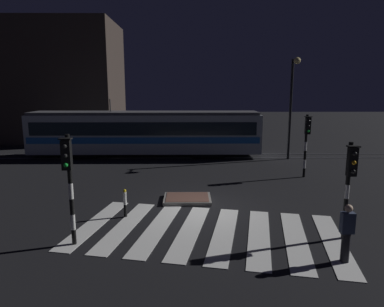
{
  "coord_description": "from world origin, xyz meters",
  "views": [
    {
      "loc": [
        -0.63,
        -13.5,
        4.85
      ],
      "look_at": [
        -0.43,
        4.81,
        1.4
      ],
      "focal_mm": 32.24,
      "sensor_mm": 36.0,
      "label": 1
    }
  ],
  "objects_px": {
    "traffic_light_corner_far_right": "(307,136)",
    "pedestrian_waiting_at_kerb": "(347,233)",
    "bollard_island_edge": "(125,203)",
    "traffic_light_corner_near_right": "(350,177)",
    "tram": "(145,133)",
    "traffic_light_corner_near_left": "(69,174)",
    "street_lamp_trackside_right": "(292,96)"
  },
  "relations": [
    {
      "from": "traffic_light_corner_far_right",
      "to": "tram",
      "type": "distance_m",
      "value": 11.36
    },
    {
      "from": "traffic_light_corner_near_right",
      "to": "pedestrian_waiting_at_kerb",
      "type": "relative_size",
      "value": 1.88
    },
    {
      "from": "traffic_light_corner_far_right",
      "to": "street_lamp_trackside_right",
      "type": "height_order",
      "value": "street_lamp_trackside_right"
    },
    {
      "from": "traffic_light_corner_near_right",
      "to": "tram",
      "type": "xyz_separation_m",
      "value": [
        -8.18,
        14.19,
        -0.37
      ]
    },
    {
      "from": "traffic_light_corner_near_right",
      "to": "tram",
      "type": "relative_size",
      "value": 0.19
    },
    {
      "from": "traffic_light_corner_near_left",
      "to": "pedestrian_waiting_at_kerb",
      "type": "height_order",
      "value": "traffic_light_corner_near_left"
    },
    {
      "from": "traffic_light_corner_far_right",
      "to": "street_lamp_trackside_right",
      "type": "relative_size",
      "value": 0.51
    },
    {
      "from": "tram",
      "to": "bollard_island_edge",
      "type": "xyz_separation_m",
      "value": [
        0.67,
        -12.09,
        -1.19
      ]
    },
    {
      "from": "tram",
      "to": "pedestrian_waiting_at_kerb",
      "type": "relative_size",
      "value": 9.66
    },
    {
      "from": "traffic_light_corner_far_right",
      "to": "tram",
      "type": "bearing_deg",
      "value": 147.15
    },
    {
      "from": "traffic_light_corner_far_right",
      "to": "pedestrian_waiting_at_kerb",
      "type": "relative_size",
      "value": 2.04
    },
    {
      "from": "street_lamp_trackside_right",
      "to": "bollard_island_edge",
      "type": "bearing_deg",
      "value": -131.19
    },
    {
      "from": "traffic_light_corner_near_right",
      "to": "street_lamp_trackside_right",
      "type": "distance_m",
      "value": 13.17
    },
    {
      "from": "traffic_light_corner_far_right",
      "to": "tram",
      "type": "xyz_separation_m",
      "value": [
        -9.54,
        6.16,
        -0.55
      ]
    },
    {
      "from": "street_lamp_trackside_right",
      "to": "bollard_island_edge",
      "type": "xyz_separation_m",
      "value": [
        -9.4,
        -10.74,
        -3.81
      ]
    },
    {
      "from": "tram",
      "to": "traffic_light_corner_far_right",
      "type": "bearing_deg",
      "value": -32.85
    },
    {
      "from": "traffic_light_corner_far_right",
      "to": "street_lamp_trackside_right",
      "type": "bearing_deg",
      "value": 83.64
    },
    {
      "from": "pedestrian_waiting_at_kerb",
      "to": "traffic_light_corner_near_right",
      "type": "bearing_deg",
      "value": 65.77
    },
    {
      "from": "bollard_island_edge",
      "to": "pedestrian_waiting_at_kerb",
      "type": "bearing_deg",
      "value": -27.5
    },
    {
      "from": "traffic_light_corner_near_right",
      "to": "tram",
      "type": "bearing_deg",
      "value": 119.94
    },
    {
      "from": "traffic_light_corner_far_right",
      "to": "pedestrian_waiting_at_kerb",
      "type": "height_order",
      "value": "traffic_light_corner_far_right"
    },
    {
      "from": "tram",
      "to": "bollard_island_edge",
      "type": "relative_size",
      "value": 14.89
    },
    {
      "from": "traffic_light_corner_near_left",
      "to": "tram",
      "type": "xyz_separation_m",
      "value": [
        0.52,
        14.54,
        -0.57
      ]
    },
    {
      "from": "traffic_light_corner_near_left",
      "to": "traffic_light_corner_near_right",
      "type": "height_order",
      "value": "traffic_light_corner_near_left"
    },
    {
      "from": "pedestrian_waiting_at_kerb",
      "to": "bollard_island_edge",
      "type": "height_order",
      "value": "pedestrian_waiting_at_kerb"
    },
    {
      "from": "bollard_island_edge",
      "to": "street_lamp_trackside_right",
      "type": "bearing_deg",
      "value": 48.81
    },
    {
      "from": "traffic_light_corner_near_right",
      "to": "bollard_island_edge",
      "type": "distance_m",
      "value": 7.95
    },
    {
      "from": "traffic_light_corner_far_right",
      "to": "pedestrian_waiting_at_kerb",
      "type": "bearing_deg",
      "value": -102.0
    },
    {
      "from": "street_lamp_trackside_right",
      "to": "tram",
      "type": "height_order",
      "value": "street_lamp_trackside_right"
    },
    {
      "from": "traffic_light_corner_near_left",
      "to": "tram",
      "type": "height_order",
      "value": "tram"
    },
    {
      "from": "traffic_light_corner_far_right",
      "to": "traffic_light_corner_near_right",
      "type": "height_order",
      "value": "traffic_light_corner_far_right"
    },
    {
      "from": "tram",
      "to": "pedestrian_waiting_at_kerb",
      "type": "xyz_separation_m",
      "value": [
        7.52,
        -15.66,
        -0.87
      ]
    }
  ]
}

